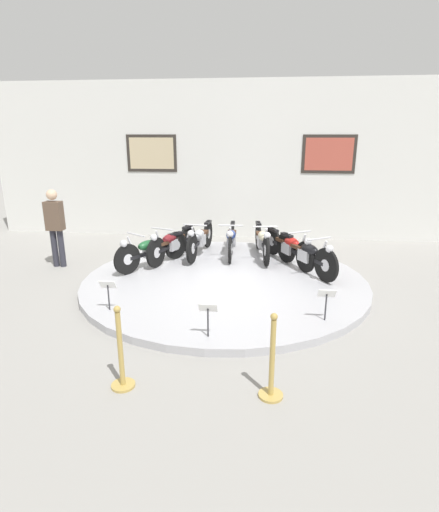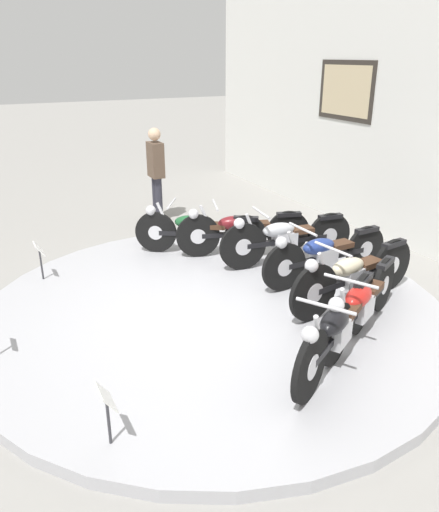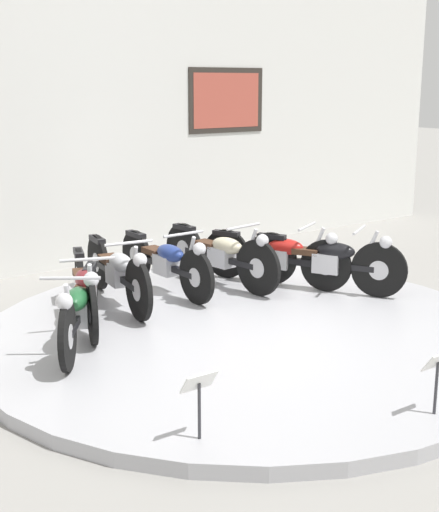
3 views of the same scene
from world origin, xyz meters
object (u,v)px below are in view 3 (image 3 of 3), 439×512
motorcycle_silver (118,271)px  motorcycle_red (278,255)px  motorcycle_cream (222,254)px  info_placard_front_centre (438,369)px  motorcycle_blue (166,261)px  info_placard_front_left (199,391)px  motorcycle_maroon (85,288)px  motorcycle_black (327,259)px  motorcycle_green (79,307)px

motorcycle_silver → motorcycle_red: size_ratio=1.13×
motorcycle_cream → motorcycle_silver: bearing=-180.0°
motorcycle_silver → info_placard_front_centre: motorcycle_silver is taller
motorcycle_blue → motorcycle_cream: size_ratio=0.98×
motorcycle_silver → info_placard_front_left: size_ratio=3.93×
motorcycle_maroon → motorcycle_black: size_ratio=1.08×
motorcycle_silver → motorcycle_black: 2.51m
motorcycle_cream → motorcycle_red: 0.70m
motorcycle_maroon → motorcycle_blue: 1.40m
motorcycle_green → motorcycle_blue: (1.61, 1.09, 0.00)m
motorcycle_green → motorcycle_cream: motorcycle_cream is taller
motorcycle_cream → motorcycle_green: bearing=-157.8°
motorcycle_green → motorcycle_black: size_ratio=0.96×
motorcycle_black → info_placard_front_left: 3.98m
motorcycle_green → motorcycle_red: 2.96m
motorcycle_silver → info_placard_front_left: motorcycle_silver is taller
motorcycle_blue → info_placard_front_left: bearing=-117.1°
motorcycle_blue → motorcycle_green: bearing=-146.0°
motorcycle_red → motorcycle_silver: bearing=169.1°
motorcycle_silver → motorcycle_cream: bearing=0.0°
motorcycle_cream → motorcycle_black: size_ratio=1.15×
motorcycle_blue → info_placard_front_centre: motorcycle_blue is taller
motorcycle_blue → info_placard_front_left: motorcycle_blue is taller
motorcycle_black → info_placard_front_left: bearing=-146.0°
motorcycle_silver → motorcycle_blue: size_ratio=1.02×
motorcycle_maroon → info_placard_front_left: 2.81m
motorcycle_silver → motorcycle_blue: bearing=10.8°
motorcycle_cream → info_placard_front_centre: motorcycle_cream is taller
motorcycle_red → info_placard_front_centre: bearing=-110.4°
motorcycle_cream → info_placard_front_centre: bearing=-100.5°
motorcycle_blue → motorcycle_black: size_ratio=1.13×
motorcycle_blue → motorcycle_cream: bearing=-10.8°
motorcycle_silver → motorcycle_black: (2.32, -0.95, -0.00)m
motorcycle_maroon → info_placard_front_left: bearing=-98.2°
info_placard_front_left → info_placard_front_centre: (1.69, -0.70, 0.00)m
motorcycle_silver → info_placard_front_left: 3.32m
motorcycle_red → motorcycle_black: size_ratio=1.01×
motorcycle_green → motorcycle_maroon: size_ratio=0.88×
motorcycle_green → info_placard_front_centre: (1.61, -2.93, -0.01)m
motorcycle_green → motorcycle_cream: size_ratio=0.83×
motorcycle_maroon → info_placard_front_centre: (1.29, -3.48, -0.02)m
motorcycle_cream → info_placard_front_left: size_ratio=3.93×
motorcycle_black → info_placard_front_centre: 3.34m
motorcycle_black → info_placard_front_left: motorcycle_black is taller
motorcycle_red → info_placard_front_centre: size_ratio=3.47×
motorcycle_cream → info_placard_front_left: motorcycle_cream is taller
motorcycle_green → motorcycle_maroon: (0.32, 0.56, 0.01)m
motorcycle_cream → motorcycle_black: motorcycle_cream is taller
motorcycle_silver → motorcycle_cream: 1.43m
motorcycle_red → info_placard_front_centre: (-1.30, -3.49, -0.02)m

